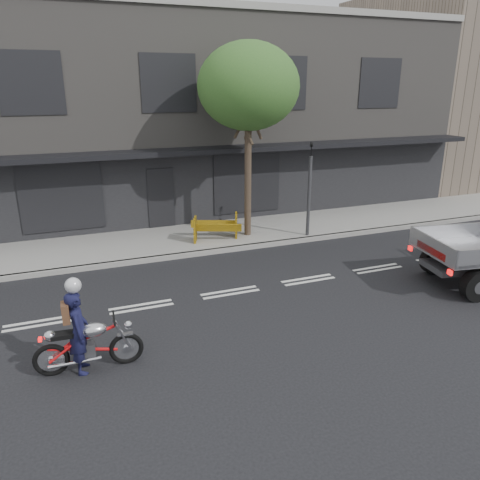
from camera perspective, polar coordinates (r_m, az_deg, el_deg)
name	(u,v)px	position (r m, az deg, el deg)	size (l,w,h in m)	color
ground	(230,293)	(12.76, -1.20, -6.42)	(80.00, 80.00, 0.00)	black
sidewalk	(186,239)	(16.93, -6.63, 0.12)	(32.00, 3.20, 0.15)	gray
kerb	(198,253)	(15.47, -5.12, -1.62)	(32.00, 0.20, 0.15)	gray
building_main	(146,115)	(22.58, -11.42, 14.66)	(26.00, 10.00, 8.00)	slate
building_neighbour	(480,90)	(32.62, 27.20, 15.90)	(14.00, 10.00, 10.00)	brown
street_tree	(248,87)	(16.29, 1.03, 18.15)	(3.40, 3.40, 6.74)	#382B21
traffic_light_pole	(309,195)	(16.81, 8.42, 5.50)	(0.12, 0.12, 3.50)	#2D2D30
motorcycle	(89,344)	(9.81, -17.98, -11.96)	(2.10, 0.61, 1.08)	black
rider	(79,332)	(9.67, -19.06, -10.58)	(0.62, 0.40, 1.69)	#131435
construction_barrier	(218,229)	(16.24, -2.68, 1.40)	(1.63, 0.65, 0.91)	yellow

